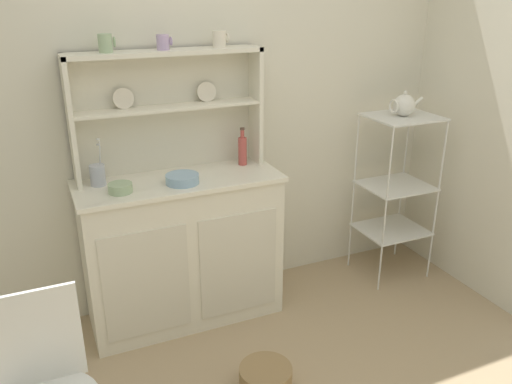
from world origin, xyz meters
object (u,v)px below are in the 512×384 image
at_px(wire_chair, 45,381).
at_px(utensil_jar, 98,175).
at_px(bakers_rack, 396,178).
at_px(jam_bottle, 243,150).
at_px(cup_sage_0, 106,43).
at_px(hutch_cabinet, 183,248).
at_px(hutch_shelf_unit, 166,102).
at_px(bowl_mixing_large, 120,188).
at_px(floor_basket, 266,380).
at_px(porcelain_teapot, 404,105).

height_order(wire_chair, utensil_jar, utensil_jar).
relative_size(bakers_rack, jam_bottle, 4.95).
xyz_separation_m(wire_chair, cup_sage_0, (0.49, 1.05, 1.07)).
bearing_deg(utensil_jar, hutch_cabinet, -10.77).
bearing_deg(hutch_shelf_unit, utensil_jar, -168.23).
distance_m(cup_sage_0, bowl_mixing_large, 0.72).
bearing_deg(hutch_cabinet, wire_chair, -130.32).
relative_size(hutch_shelf_unit, bakers_rack, 0.95).
bearing_deg(utensil_jar, floor_basket, -56.16).
bearing_deg(hutch_shelf_unit, bowl_mixing_large, -143.90).
relative_size(hutch_shelf_unit, wire_chair, 1.22).
distance_m(jam_bottle, porcelain_teapot, 1.04).
bearing_deg(floor_basket, porcelain_teapot, 29.51).
bearing_deg(cup_sage_0, hutch_cabinet, -22.47).
distance_m(bowl_mixing_large, porcelain_teapot, 1.77).
height_order(hutch_cabinet, floor_basket, hutch_cabinet).
bearing_deg(floor_basket, jam_bottle, 74.11).
height_order(jam_bottle, porcelain_teapot, porcelain_teapot).
bearing_deg(bowl_mixing_large, bakers_rack, 0.16).
bearing_deg(hutch_shelf_unit, hutch_cabinet, -90.00).
height_order(bakers_rack, wire_chair, bakers_rack).
bearing_deg(utensil_jar, cup_sage_0, 20.90).
bearing_deg(bowl_mixing_large, hutch_shelf_unit, 36.10).
xyz_separation_m(hutch_cabinet, jam_bottle, (0.41, 0.09, 0.51)).
xyz_separation_m(bakers_rack, wire_chair, (-2.21, -0.85, -0.17)).
height_order(cup_sage_0, bowl_mixing_large, cup_sage_0).
distance_m(utensil_jar, porcelain_teapot, 1.86).
relative_size(hutch_shelf_unit, floor_basket, 4.03).
bearing_deg(bakers_rack, porcelain_teapot, 180.00).
xyz_separation_m(hutch_cabinet, bakers_rack, (1.43, -0.07, 0.24)).
height_order(floor_basket, porcelain_teapot, porcelain_teapot).
distance_m(hutch_shelf_unit, bowl_mixing_large, 0.55).
height_order(hutch_shelf_unit, jam_bottle, hutch_shelf_unit).
relative_size(floor_basket, bowl_mixing_large, 2.10).
bearing_deg(wire_chair, bakers_rack, 19.03).
distance_m(bakers_rack, wire_chair, 2.38).
xyz_separation_m(hutch_shelf_unit, utensil_jar, (-0.41, -0.09, -0.33)).
relative_size(cup_sage_0, utensil_jar, 0.36).
relative_size(cup_sage_0, jam_bottle, 0.41).
distance_m(wire_chair, cup_sage_0, 1.57).
distance_m(cup_sage_0, jam_bottle, 0.94).
distance_m(bakers_rack, floor_basket, 1.58).
relative_size(hutch_cabinet, porcelain_teapot, 4.97).
bearing_deg(bowl_mixing_large, floor_basket, -55.30).
bearing_deg(floor_basket, hutch_cabinet, 101.93).
height_order(wire_chair, floor_basket, wire_chair).
xyz_separation_m(bowl_mixing_large, porcelain_teapot, (1.75, 0.00, 0.27)).
bearing_deg(cup_sage_0, utensil_jar, -159.10).
bearing_deg(jam_bottle, bowl_mixing_large, -167.78).
relative_size(cup_sage_0, porcelain_teapot, 0.40).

